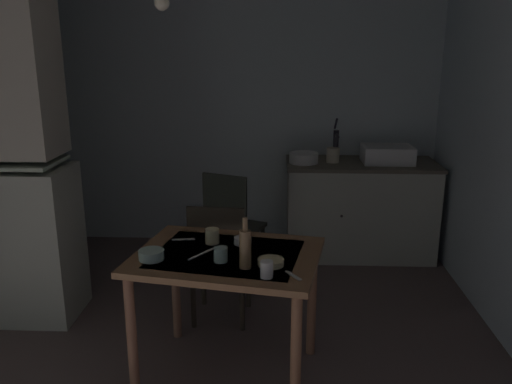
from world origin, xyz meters
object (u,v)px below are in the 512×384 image
Objects in this scene: hand_pump at (336,143)px; dining_table at (227,272)px; mug_tall at (212,236)px; glass_bottle at (245,248)px; sink_basin at (387,154)px; serving_bowl_wide at (243,241)px; chair_far_side at (220,258)px; hutch_cabinet at (3,178)px; chair_by_counter at (232,224)px; mixing_bowl_counter at (304,158)px.

dining_table is at bearing -111.96° from hand_pump.
mug_tall is (-0.90, -1.82, -0.24)m from hand_pump.
hand_pump is 2.28m from glass_bottle.
serving_bowl_wide is at bearing -123.39° from sink_basin.
glass_bottle reaches higher than serving_bowl_wide.
dining_table is 0.65m from chair_far_side.
mug_tall is at bearing -116.32° from hand_pump.
sink_basin is 2.24m from mug_tall.
dining_table is (1.60, -0.67, -0.36)m from hutch_cabinet.
chair_by_counter is at bearing 22.81° from hutch_cabinet.
glass_bottle is at bearing -26.62° from hutch_cabinet.
sink_basin is 1.71× the size of mixing_bowl_counter.
dining_table is (-0.51, -1.89, -0.27)m from mixing_bowl_counter.
dining_table is (-0.80, -1.98, -0.39)m from hand_pump.
mixing_bowl_counter is at bearing 79.28° from glass_bottle.
mixing_bowl_counter reaches higher than chair_far_side.
sink_basin is at bearing 61.82° from glass_bottle.
serving_bowl_wide is at bearing 62.73° from dining_table.
glass_bottle reaches higher than dining_table.
sink_basin is at bearing 23.89° from hutch_cabinet.
serving_bowl_wide is at bearing -103.91° from mixing_bowl_counter.
dining_table is (-1.25, -1.94, -0.30)m from sink_basin.
chair_by_counter is at bearing 97.90° from glass_bottle.
chair_by_counter reaches higher than chair_far_side.
glass_bottle is (-1.14, -2.13, -0.08)m from sink_basin.
mixing_bowl_counter is 1.97m from dining_table.
chair_by_counter is (-0.60, -0.58, -0.43)m from mixing_bowl_counter.
hutch_cabinet is 3.12m from sink_basin.
glass_bottle reaches higher than chair_far_side.
sink_basin is 1.96m from chair_far_side.
sink_basin is 2.33m from dining_table.
dining_table is at bearing 121.56° from glass_bottle.
dining_table is 1.23× the size of chair_by_counter.
chair_far_side is at bearing 100.50° from dining_table.
chair_by_counter is at bearing -142.85° from hand_pump.
mixing_bowl_counter reaches higher than dining_table.
sink_basin is 0.39× the size of dining_table.
chair_by_counter is (0.02, 0.69, 0.01)m from chair_far_side.
hutch_cabinet reaches higher than hand_pump.
dining_table is 0.22m from serving_bowl_wide.
chair_far_side is at bearing 105.93° from glass_bottle.
mixing_bowl_counter is 1.79m from serving_bowl_wide.
hutch_cabinet reaches higher than glass_bottle.
sink_basin is 0.75m from mixing_bowl_counter.
mug_tall is at bearing -90.49° from chair_by_counter.
hand_pump is 1.41× the size of glass_bottle.
chair_by_counter is at bearing -135.99° from mixing_bowl_counter.
glass_bottle reaches higher than mug_tall.
glass_bottle is at bearing -100.72° from mixing_bowl_counter.
mixing_bowl_counter is 1.83m from mug_tall.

